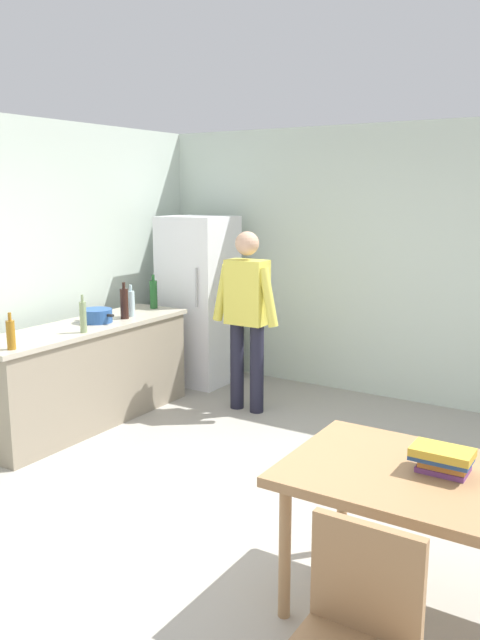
% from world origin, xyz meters
% --- Properties ---
extents(ground_plane, '(14.00, 14.00, 0.00)m').
position_xyz_m(ground_plane, '(0.00, 0.00, 0.00)').
color(ground_plane, '#9E998E').
extents(wall_back, '(6.40, 0.12, 2.70)m').
position_xyz_m(wall_back, '(0.00, 3.00, 1.35)').
color(wall_back, silver).
rests_on(wall_back, ground_plane).
extents(kitchen_counter, '(0.64, 2.20, 0.90)m').
position_xyz_m(kitchen_counter, '(-2.00, 0.80, 0.45)').
color(kitchen_counter, gray).
rests_on(kitchen_counter, ground_plane).
extents(refrigerator, '(0.70, 0.67, 1.80)m').
position_xyz_m(refrigerator, '(-1.90, 2.40, 0.90)').
color(refrigerator, white).
rests_on(refrigerator, ground_plane).
extents(person, '(0.70, 0.22, 1.70)m').
position_xyz_m(person, '(-0.95, 1.85, 0.98)').
color(person, '#1E1E2D').
rests_on(person, ground_plane).
extents(dining_table, '(1.40, 0.90, 0.75)m').
position_xyz_m(dining_table, '(1.40, -0.30, 0.67)').
color(dining_table, '#9E754C').
rests_on(dining_table, ground_plane).
extents(chair, '(0.42, 0.42, 0.91)m').
position_xyz_m(chair, '(1.40, -1.27, 0.53)').
color(chair, '#9E754C').
rests_on(chair, ground_plane).
extents(cooking_pot, '(0.40, 0.28, 0.12)m').
position_xyz_m(cooking_pot, '(-1.98, 0.95, 0.96)').
color(cooking_pot, '#285193').
rests_on(cooking_pot, kitchen_counter).
extents(bottle_vinegar_tall, '(0.06, 0.06, 0.32)m').
position_xyz_m(bottle_vinegar_tall, '(-1.77, 0.58, 1.04)').
color(bottle_vinegar_tall, gray).
rests_on(bottle_vinegar_tall, kitchen_counter).
extents(bottle_wine_green, '(0.08, 0.08, 0.34)m').
position_xyz_m(bottle_wine_green, '(-2.00, 1.76, 1.05)').
color(bottle_wine_green, '#1E5123').
rests_on(bottle_wine_green, kitchen_counter).
extents(bottle_wine_dark, '(0.08, 0.08, 0.34)m').
position_xyz_m(bottle_wine_dark, '(-1.88, 1.21, 1.05)').
color(bottle_wine_dark, black).
rests_on(bottle_wine_dark, kitchen_counter).
extents(bottle_oil_amber, '(0.06, 0.06, 0.28)m').
position_xyz_m(bottle_oil_amber, '(-1.80, -0.12, 1.02)').
color(bottle_oil_amber, '#996619').
rests_on(bottle_oil_amber, kitchen_counter).
extents(bottle_water_clear, '(0.07, 0.07, 0.30)m').
position_xyz_m(bottle_water_clear, '(-1.90, 1.32, 1.03)').
color(bottle_water_clear, silver).
rests_on(bottle_water_clear, kitchen_counter).
extents(book_stack, '(0.28, 0.20, 0.13)m').
position_xyz_m(book_stack, '(1.42, -0.24, 0.82)').
color(book_stack, '#753D7F').
rests_on(book_stack, dining_table).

